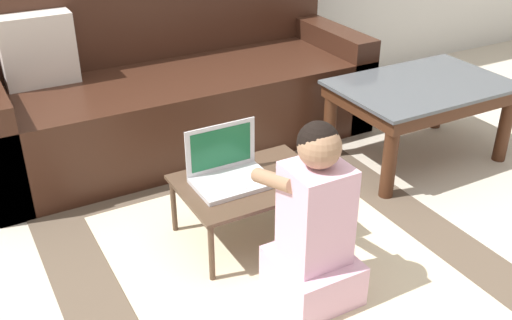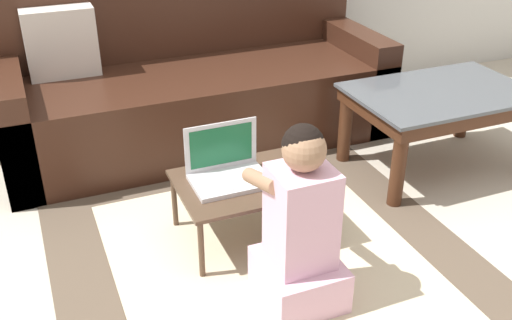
{
  "view_description": "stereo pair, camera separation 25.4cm",
  "coord_description": "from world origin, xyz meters",
  "px_view_note": "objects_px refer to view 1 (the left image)",
  "views": [
    {
      "loc": [
        -1.14,
        -1.78,
        1.55
      ],
      "look_at": [
        -0.05,
        0.18,
        0.34
      ],
      "focal_mm": 42.0,
      "sensor_mm": 36.0,
      "label": 1
    },
    {
      "loc": [
        -0.91,
        -1.9,
        1.55
      ],
      "look_at": [
        -0.05,
        0.18,
        0.34
      ],
      "focal_mm": 42.0,
      "sensor_mm": 36.0,
      "label": 2
    }
  ],
  "objects_px": {
    "couch": "(174,91)",
    "person_seated": "(314,227)",
    "coffee_table": "(421,96)",
    "laptop_desk": "(250,186)",
    "computer_mouse": "(284,170)",
    "laptop": "(230,174)"
  },
  "relations": [
    {
      "from": "couch",
      "to": "person_seated",
      "type": "xyz_separation_m",
      "value": [
        -0.06,
        -1.5,
        0.01
      ]
    },
    {
      "from": "coffee_table",
      "to": "laptop_desk",
      "type": "relative_size",
      "value": 1.49
    },
    {
      "from": "laptop_desk",
      "to": "computer_mouse",
      "type": "height_order",
      "value": "computer_mouse"
    },
    {
      "from": "person_seated",
      "to": "coffee_table",
      "type": "bearing_deg",
      "value": 30.84
    },
    {
      "from": "person_seated",
      "to": "computer_mouse",
      "type": "bearing_deg",
      "value": 72.67
    },
    {
      "from": "couch",
      "to": "computer_mouse",
      "type": "distance_m",
      "value": 1.08
    },
    {
      "from": "coffee_table",
      "to": "laptop",
      "type": "xyz_separation_m",
      "value": [
        -1.21,
        -0.19,
        -0.04
      ]
    },
    {
      "from": "coffee_table",
      "to": "laptop",
      "type": "relative_size",
      "value": 2.82
    },
    {
      "from": "couch",
      "to": "laptop_desk",
      "type": "relative_size",
      "value": 3.51
    },
    {
      "from": "coffee_table",
      "to": "laptop_desk",
      "type": "bearing_deg",
      "value": -169.06
    },
    {
      "from": "couch",
      "to": "computer_mouse",
      "type": "xyz_separation_m",
      "value": [
        0.07,
        -1.08,
        0.0
      ]
    },
    {
      "from": "laptop_desk",
      "to": "person_seated",
      "type": "distance_m",
      "value": 0.45
    },
    {
      "from": "laptop_desk",
      "to": "computer_mouse",
      "type": "relative_size",
      "value": 5.77
    },
    {
      "from": "couch",
      "to": "person_seated",
      "type": "height_order",
      "value": "couch"
    },
    {
      "from": "coffee_table",
      "to": "laptop",
      "type": "bearing_deg",
      "value": -171.19
    },
    {
      "from": "laptop",
      "to": "computer_mouse",
      "type": "distance_m",
      "value": 0.24
    },
    {
      "from": "computer_mouse",
      "to": "laptop",
      "type": "bearing_deg",
      "value": 166.98
    },
    {
      "from": "couch",
      "to": "laptop_desk",
      "type": "height_order",
      "value": "couch"
    },
    {
      "from": "laptop_desk",
      "to": "person_seated",
      "type": "xyz_separation_m",
      "value": [
        0.02,
        -0.45,
        0.05
      ]
    },
    {
      "from": "laptop",
      "to": "person_seated",
      "type": "distance_m",
      "value": 0.49
    },
    {
      "from": "coffee_table",
      "to": "computer_mouse",
      "type": "height_order",
      "value": "coffee_table"
    },
    {
      "from": "couch",
      "to": "laptop",
      "type": "height_order",
      "value": "couch"
    }
  ]
}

